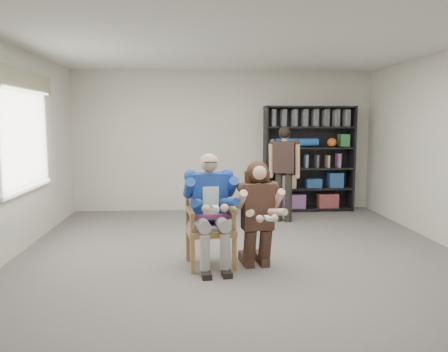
{
  "coord_description": "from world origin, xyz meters",
  "views": [
    {
      "loc": [
        -0.62,
        -5.31,
        1.78
      ],
      "look_at": [
        -0.2,
        0.6,
        1.05
      ],
      "focal_mm": 35.0,
      "sensor_mm": 36.0,
      "label": 1
    }
  ],
  "objects_px": {
    "armchair": "(210,223)",
    "bookshelf": "(309,159)",
    "seated_man": "(210,210)",
    "standing_man": "(284,175)",
    "kneeling_woman": "(258,216)"
  },
  "relations": [
    {
      "from": "armchair",
      "to": "bookshelf",
      "type": "xyz_separation_m",
      "value": [
        2.12,
        3.32,
        0.5
      ]
    },
    {
      "from": "seated_man",
      "to": "standing_man",
      "type": "xyz_separation_m",
      "value": [
        1.41,
        2.36,
        0.14
      ]
    },
    {
      "from": "seated_man",
      "to": "standing_man",
      "type": "distance_m",
      "value": 2.75
    },
    {
      "from": "armchair",
      "to": "seated_man",
      "type": "height_order",
      "value": "seated_man"
    },
    {
      "from": "seated_man",
      "to": "bookshelf",
      "type": "distance_m",
      "value": 3.95
    },
    {
      "from": "seated_man",
      "to": "standing_man",
      "type": "bearing_deg",
      "value": 51.6
    },
    {
      "from": "kneeling_woman",
      "to": "standing_man",
      "type": "height_order",
      "value": "standing_man"
    },
    {
      "from": "armchair",
      "to": "bookshelf",
      "type": "distance_m",
      "value": 3.97
    },
    {
      "from": "kneeling_woman",
      "to": "standing_man",
      "type": "bearing_deg",
      "value": 63.96
    },
    {
      "from": "armchair",
      "to": "bookshelf",
      "type": "height_order",
      "value": "bookshelf"
    },
    {
      "from": "armchair",
      "to": "kneeling_woman",
      "type": "height_order",
      "value": "kneeling_woman"
    },
    {
      "from": "armchair",
      "to": "standing_man",
      "type": "distance_m",
      "value": 2.76
    },
    {
      "from": "armchair",
      "to": "standing_man",
      "type": "xyz_separation_m",
      "value": [
        1.41,
        2.36,
        0.31
      ]
    },
    {
      "from": "kneeling_woman",
      "to": "bookshelf",
      "type": "bearing_deg",
      "value": 58.43
    },
    {
      "from": "seated_man",
      "to": "bookshelf",
      "type": "bearing_deg",
      "value": 49.97
    }
  ]
}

